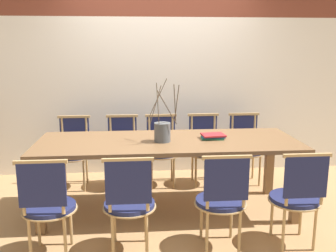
{
  "coord_description": "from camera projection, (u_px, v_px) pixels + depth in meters",
  "views": [
    {
      "loc": [
        -0.32,
        -3.73,
        1.72
      ],
      "look_at": [
        0.0,
        0.0,
        0.93
      ],
      "focal_mm": 40.0,
      "sensor_mm": 36.0,
      "label": 1
    }
  ],
  "objects": [
    {
      "name": "chair_far_leftend",
      "position": [
        74.0,
        150.0,
        4.63
      ],
      "size": [
        0.45,
        0.45,
        0.88
      ],
      "rotation": [
        0.0,
        0.0,
        3.14
      ],
      "color": "#1E234C",
      "rests_on": "ground_plane"
    },
    {
      "name": "chair_far_center",
      "position": [
        162.0,
        148.0,
        4.72
      ],
      "size": [
        0.45,
        0.45,
        0.88
      ],
      "rotation": [
        0.0,
        0.0,
        3.14
      ],
      "color": "#1E234C",
      "rests_on": "ground_plane"
    },
    {
      "name": "chair_far_right",
      "position": [
        204.0,
        147.0,
        4.77
      ],
      "size": [
        0.45,
        0.45,
        0.88
      ],
      "rotation": [
        0.0,
        0.0,
        3.14
      ],
      "color": "#1E234C",
      "rests_on": "ground_plane"
    },
    {
      "name": "book_stack",
      "position": [
        213.0,
        136.0,
        3.92
      ],
      "size": [
        0.26,
        0.21,
        0.05
      ],
      "color": "#1E6B4C",
      "rests_on": "dining_table"
    },
    {
      "name": "vase_centerpiece",
      "position": [
        162.0,
        131.0,
        3.79
      ],
      "size": [
        0.31,
        0.31,
        0.63
      ],
      "color": "#4C5156",
      "rests_on": "dining_table"
    },
    {
      "name": "chair_far_rightend",
      "position": [
        246.0,
        146.0,
        4.81
      ],
      "size": [
        0.45,
        0.45,
        0.88
      ],
      "rotation": [
        0.0,
        0.0,
        3.14
      ],
      "color": "#1E234C",
      "rests_on": "ground_plane"
    },
    {
      "name": "chair_near_right",
      "position": [
        297.0,
        195.0,
        3.21
      ],
      "size": [
        0.45,
        0.45,
        0.88
      ],
      "color": "#1E234C",
      "rests_on": "ground_plane"
    },
    {
      "name": "chair_near_left",
      "position": [
        129.0,
        201.0,
        3.09
      ],
      "size": [
        0.45,
        0.45,
        0.88
      ],
      "color": "#1E234C",
      "rests_on": "ground_plane"
    },
    {
      "name": "chair_near_leftend",
      "position": [
        48.0,
        204.0,
        3.04
      ],
      "size": [
        0.45,
        0.45,
        0.88
      ],
      "color": "#1E234C",
      "rests_on": "ground_plane"
    },
    {
      "name": "chair_far_left",
      "position": [
        122.0,
        149.0,
        4.68
      ],
      "size": [
        0.45,
        0.45,
        0.88
      ],
      "rotation": [
        0.0,
        0.0,
        3.14
      ],
      "color": "#1E234C",
      "rests_on": "ground_plane"
    },
    {
      "name": "wall_rear",
      "position": [
        159.0,
        56.0,
        5.02
      ],
      "size": [
        12.0,
        0.06,
        3.2
      ],
      "color": "white",
      "rests_on": "ground_plane"
    },
    {
      "name": "chair_near_center",
      "position": [
        222.0,
        198.0,
        3.16
      ],
      "size": [
        0.45,
        0.45,
        0.88
      ],
      "color": "#1E234C",
      "rests_on": "ground_plane"
    },
    {
      "name": "dining_table",
      "position": [
        168.0,
        149.0,
        3.88
      ],
      "size": [
        2.68,
        0.98,
        0.78
      ],
      "color": "brown",
      "rests_on": "ground_plane"
    },
    {
      "name": "ground_plane",
      "position": [
        168.0,
        210.0,
        4.02
      ],
      "size": [
        16.0,
        16.0,
        0.0
      ],
      "primitive_type": "plane",
      "color": "#A87F51"
    }
  ]
}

